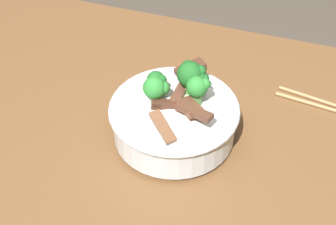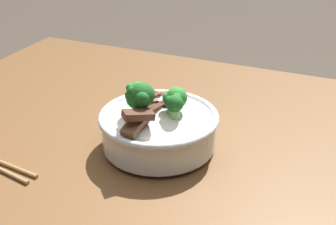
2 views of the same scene
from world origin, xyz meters
The scene contains 2 objects.
dining_table centered at (0.00, 0.00, 0.64)m, with size 1.19×0.82×0.78m.
rice_bowl centered at (0.01, 0.05, 0.83)m, with size 0.22×0.22×0.14m.
Camera 2 is at (-0.28, 0.69, 1.22)m, focal length 47.65 mm.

